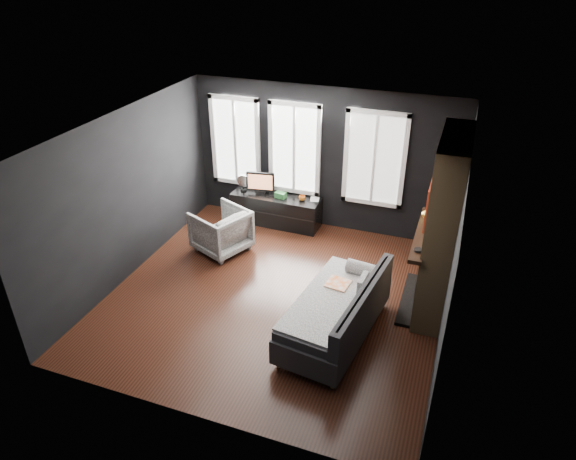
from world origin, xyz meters
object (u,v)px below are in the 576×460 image
(monitor, at_px, (260,181))
(media_console, at_px, (276,209))
(mantel_vase, at_px, (427,213))
(book, at_px, (310,194))
(mug, at_px, (302,197))
(armchair, at_px, (221,228))
(sofa, at_px, (335,308))

(monitor, bearing_deg, media_console, -9.74)
(monitor, height_order, mantel_vase, mantel_vase)
(book, height_order, mantel_vase, mantel_vase)
(mug, bearing_deg, mantel_vase, -26.21)
(media_console, xyz_separation_m, book, (0.67, 0.05, 0.41))
(mantel_vase, bearing_deg, media_console, 157.63)
(armchair, relative_size, mug, 6.88)
(monitor, height_order, book, monitor)
(armchair, height_order, monitor, monitor)
(armchair, xyz_separation_m, mantel_vase, (3.45, 0.08, 0.88))
(armchair, xyz_separation_m, media_console, (0.56, 1.27, -0.14))
(armchair, bearing_deg, monitor, -167.66)
(book, bearing_deg, mantel_vase, -29.30)
(sofa, distance_m, mug, 3.10)
(armchair, height_order, mantel_vase, mantel_vase)
(armchair, distance_m, media_console, 1.39)
(sofa, bearing_deg, book, 122.07)
(mantel_vase, bearing_deg, book, 150.70)
(media_console, bearing_deg, mug, -2.20)
(sofa, height_order, armchair, sofa)
(armchair, relative_size, monitor, 1.57)
(sofa, xyz_separation_m, book, (-1.27, 2.84, 0.26))
(mantel_vase, bearing_deg, mug, 153.79)
(mug, distance_m, book, 0.17)
(book, distance_m, mantel_vase, 2.62)
(media_console, bearing_deg, mantel_vase, -21.32)
(monitor, height_order, mug, monitor)
(armchair, relative_size, media_console, 0.50)
(book, bearing_deg, media_console, -175.33)
(armchair, distance_m, book, 1.83)
(media_console, relative_size, book, 7.79)
(sofa, xyz_separation_m, armchair, (-2.50, 1.51, -0.01))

